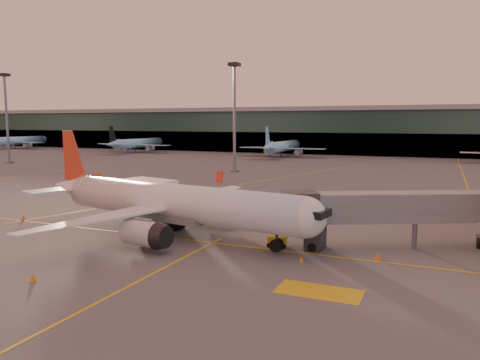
% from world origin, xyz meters
% --- Properties ---
extents(ground, '(600.00, 600.00, 0.00)m').
position_xyz_m(ground, '(0.00, 0.00, 0.00)').
color(ground, '#4C4F54').
rests_on(ground, ground).
extents(taxi_markings, '(100.12, 173.00, 0.01)m').
position_xyz_m(taxi_markings, '(-7.32, 44.49, 0.01)').
color(taxi_markings, gold).
rests_on(taxi_markings, ground).
extents(terminal, '(400.00, 20.00, 17.60)m').
position_xyz_m(terminal, '(0.00, 141.79, 8.76)').
color(terminal, '#19382D').
rests_on(terminal, ground).
extents(mast_west_far, '(2.40, 2.40, 25.60)m').
position_xyz_m(mast_west_far, '(-90.00, 62.00, 14.86)').
color(mast_west_far, slate).
rests_on(mast_west_far, ground).
extents(mast_west_near, '(2.40, 2.40, 25.60)m').
position_xyz_m(mast_west_near, '(-20.00, 66.00, 14.86)').
color(mast_west_near, slate).
rests_on(mast_west_near, ground).
extents(distant_aircraft_row, '(290.00, 34.00, 13.00)m').
position_xyz_m(distant_aircraft_row, '(-21.00, 118.00, 0.00)').
color(distant_aircraft_row, '#8BCAE8').
rests_on(distant_aircraft_row, ground).
extents(main_airplane, '(35.85, 32.48, 10.85)m').
position_xyz_m(main_airplane, '(-0.57, 5.73, 3.52)').
color(main_airplane, white).
rests_on(main_airplane, ground).
extents(jet_bridge, '(25.10, 14.43, 5.52)m').
position_xyz_m(jet_bridge, '(24.66, 11.39, 3.77)').
color(jet_bridge, slate).
rests_on(jet_bridge, ground).
extents(catering_truck, '(6.97, 4.29, 5.04)m').
position_xyz_m(catering_truck, '(-6.51, 11.51, 2.87)').
color(catering_truck, '#A01916').
rests_on(catering_truck, ground).
extents(gpu_cart, '(1.95, 1.34, 1.06)m').
position_xyz_m(gpu_cart, '(11.38, 6.12, 0.52)').
color(gpu_cart, gold).
rests_on(gpu_cart, ground).
extents(cone_nose, '(0.46, 0.46, 0.58)m').
position_xyz_m(cone_nose, '(20.81, 5.82, 0.28)').
color(cone_nose, orange).
rests_on(cone_nose, ground).
extents(cone_tail, '(0.46, 0.46, 0.59)m').
position_xyz_m(cone_tail, '(-21.46, 5.76, 0.28)').
color(cone_tail, orange).
rests_on(cone_tail, ground).
extents(cone_wing_right, '(0.48, 0.48, 0.61)m').
position_xyz_m(cone_wing_right, '(-2.25, -10.51, 0.29)').
color(cone_wing_right, orange).
rests_on(cone_wing_right, ground).
extents(cone_wing_left, '(0.43, 0.43, 0.55)m').
position_xyz_m(cone_wing_left, '(-0.12, 24.05, 0.26)').
color(cone_wing_left, orange).
rests_on(cone_wing_left, ground).
extents(cone_fwd, '(0.40, 0.40, 0.51)m').
position_xyz_m(cone_fwd, '(14.85, 2.37, 0.25)').
color(cone_fwd, orange).
rests_on(cone_fwd, ground).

